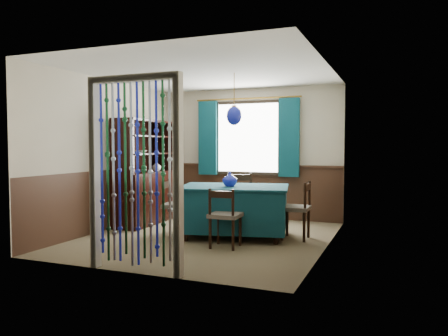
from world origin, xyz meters
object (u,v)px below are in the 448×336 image
at_px(dining_table, 234,208).
at_px(chair_far, 240,199).
at_px(bowl_shelf, 140,152).
at_px(vase_table, 230,179).
at_px(chair_left, 175,206).
at_px(chair_near, 225,216).
at_px(vase_sideboard, 156,166).
at_px(pendant_lamp, 234,116).
at_px(chair_right, 297,209).
at_px(sideboard, 144,188).

relative_size(dining_table, chair_far, 1.97).
bearing_deg(bowl_shelf, vase_table, -10.93).
height_order(dining_table, chair_left, chair_left).
bearing_deg(chair_far, chair_near, 77.31).
xyz_separation_m(vase_table, vase_sideboard, (-1.80, 0.88, 0.14)).
bearing_deg(vase_sideboard, pendant_lamp, -23.78).
bearing_deg(chair_far, chair_left, 25.83).
relative_size(dining_table, chair_right, 2.12).
height_order(dining_table, chair_far, chair_far).
distance_m(chair_near, vase_table, 0.81).
relative_size(chair_left, vase_sideboard, 4.34).
xyz_separation_m(chair_far, bowl_shelf, (-1.70, -0.42, 0.80)).
bearing_deg(vase_sideboard, chair_far, -3.78).
relative_size(chair_far, chair_right, 1.08).
xyz_separation_m(chair_left, bowl_shelf, (-0.94, 0.48, 0.84)).
relative_size(dining_table, pendant_lamp, 2.33).
bearing_deg(bowl_shelf, dining_table, -8.63).
relative_size(chair_near, bowl_shelf, 3.65).
height_order(chair_near, chair_left, chair_left).
xyz_separation_m(chair_right, sideboard, (-2.85, 0.28, 0.17)).
bearing_deg(chair_far, pendant_lamp, 77.97).
bearing_deg(sideboard, dining_table, -15.91).
xyz_separation_m(vase_table, bowl_shelf, (-1.80, 0.35, 0.41)).
bearing_deg(chair_right, chair_far, 64.75).
xyz_separation_m(chair_right, pendant_lamp, (-0.94, -0.20, 1.40)).
bearing_deg(sideboard, chair_right, -7.29).
bearing_deg(chair_near, bowl_shelf, 151.31).
bearing_deg(pendant_lamp, chair_left, -167.78).
xyz_separation_m(chair_left, pendant_lamp, (0.91, 0.20, 1.40)).
bearing_deg(pendant_lamp, bowl_shelf, 171.37).
distance_m(chair_left, vase_table, 0.98).
height_order(pendant_lamp, vase_sideboard, pendant_lamp).
relative_size(pendant_lamp, vase_sideboard, 3.94).
height_order(chair_right, bowl_shelf, bowl_shelf).
distance_m(chair_right, vase_table, 1.11).
xyz_separation_m(chair_right, bowl_shelf, (-2.79, 0.08, 0.84)).
bearing_deg(vase_table, chair_far, 97.54).
height_order(dining_table, bowl_shelf, bowl_shelf).
xyz_separation_m(pendant_lamp, vase_table, (-0.04, -0.07, -0.97)).
bearing_deg(bowl_shelf, chair_right, -1.58).
relative_size(vase_table, bowl_shelf, 0.93).
distance_m(chair_far, sideboard, 1.78).
xyz_separation_m(chair_right, vase_table, (-0.98, -0.27, 0.43)).
bearing_deg(vase_table, sideboard, 163.45).
bearing_deg(chair_left, vase_table, 85.25).
bearing_deg(dining_table, chair_near, -92.06).
distance_m(chair_near, chair_far, 1.44).
bearing_deg(dining_table, bowl_shelf, 158.88).
xyz_separation_m(chair_far, vase_sideboard, (-1.70, 0.11, 0.53)).
relative_size(chair_left, chair_right, 1.00).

